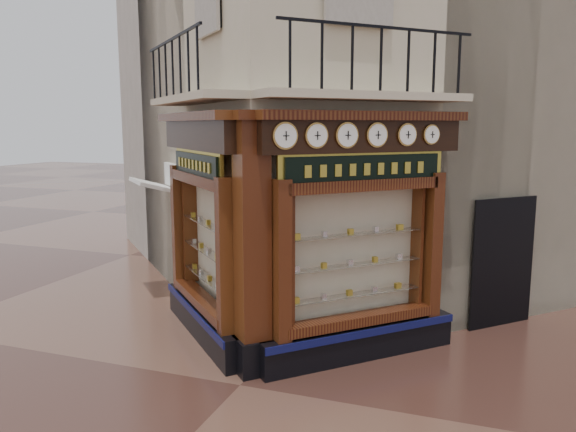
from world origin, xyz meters
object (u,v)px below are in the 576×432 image
at_px(clock_c, 347,135).
at_px(awning, 157,296).
at_px(clock_e, 407,135).
at_px(corner_pilaster, 252,248).
at_px(signboard_right, 365,169).
at_px(clock_f, 431,134).
at_px(signboard_left, 197,165).
at_px(clock_d, 377,135).
at_px(clock_a, 285,136).
at_px(clock_b, 316,135).

relative_size(clock_c, awning, 0.29).
bearing_deg(clock_e, awning, 120.62).
bearing_deg(corner_pilaster, signboard_right, -10.25).
relative_size(clock_e, signboard_right, 0.17).
bearing_deg(clock_f, clock_e, 180.00).
relative_size(clock_c, signboard_left, 0.20).
bearing_deg(signboard_left, clock_e, -128.25).
bearing_deg(signboard_right, clock_f, -5.39).
relative_size(clock_d, signboard_right, 0.18).
bearing_deg(clock_e, signboard_left, 141.75).
distance_m(clock_d, clock_e, 0.56).
bearing_deg(signboard_left, corner_pilaster, -169.75).
height_order(clock_a, awning, clock_a).
bearing_deg(clock_a, awning, 99.63).
bearing_deg(clock_d, signboard_left, 135.32).
height_order(corner_pilaster, clock_c, corner_pilaster).
distance_m(clock_b, clock_d, 1.04).
bearing_deg(awning, corner_pilaster, -173.73).
relative_size(clock_a, signboard_right, 0.18).
height_order(clock_e, awning, clock_e).
bearing_deg(clock_f, clock_d, 180.00).
xyz_separation_m(clock_c, awning, (-4.83, 2.21, -3.62)).
distance_m(clock_b, signboard_right, 1.05).
height_order(clock_a, clock_f, clock_a).
height_order(signboard_left, signboard_right, signboard_right).
bearing_deg(clock_a, clock_c, 0.00).
relative_size(corner_pilaster, clock_d, 10.50).
height_order(clock_d, clock_f, clock_d).
height_order(corner_pilaster, clock_b, corner_pilaster).
xyz_separation_m(clock_b, clock_f, (1.47, 1.47, 0.00)).
bearing_deg(clock_a, corner_pilaster, 128.88).
relative_size(clock_d, awning, 0.28).
height_order(clock_b, signboard_left, clock_b).
relative_size(signboard_left, signboard_right, 0.89).
height_order(clock_a, clock_d, clock_a).
relative_size(corner_pilaster, clock_a, 10.24).
distance_m(clock_c, signboard_right, 0.66).
bearing_deg(clock_e, clock_a, -180.00).
distance_m(clock_f, signboard_right, 1.29).
distance_m(corner_pilaster, clock_b, 1.92).
xyz_separation_m(clock_d, signboard_right, (-0.17, -0.02, -0.52)).
distance_m(awning, signboard_right, 6.19).
distance_m(clock_d, signboard_right, 0.55).
height_order(clock_c, signboard_right, clock_c).
bearing_deg(clock_b, clock_c, 0.00).
bearing_deg(clock_a, clock_e, 0.00).
relative_size(corner_pilaster, clock_f, 12.50).
distance_m(clock_a, clock_c, 1.01).
distance_m(clock_d, signboard_left, 3.14).
bearing_deg(clock_a, clock_d, 0.00).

